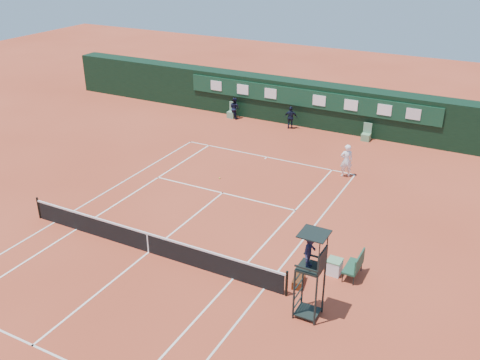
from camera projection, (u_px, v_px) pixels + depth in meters
name	position (u px, v px, depth m)	size (l,w,h in m)	color
ground	(149.00, 252.00, 22.89)	(90.00, 90.00, 0.00)	#B5452A
court_lines	(149.00, 252.00, 22.89)	(11.05, 23.85, 0.01)	silver
tennis_net	(148.00, 242.00, 22.67)	(12.90, 0.10, 1.10)	black
back_wall	(309.00, 104.00, 37.23)	(40.00, 1.65, 3.00)	black
linesman_chair_left	(232.00, 113.00, 39.06)	(0.55, 0.50, 1.15)	#5C8D6B
linesman_chair_right	(366.00, 136.00, 34.83)	(0.55, 0.50, 1.15)	#5E9063
umpire_chair	(311.00, 257.00, 18.13)	(0.96, 0.95, 3.42)	black
player_bench	(356.00, 264.00, 21.00)	(0.55, 1.20, 1.10)	#1B452F
tennis_bag	(299.00, 280.00, 20.78)	(0.39, 0.89, 0.33)	black
cooler	(334.00, 267.00, 21.35)	(0.57, 0.57, 0.65)	white
tennis_ball	(220.00, 178.00, 29.59)	(0.08, 0.08, 0.08)	#C2DE33
player	(346.00, 161.00, 29.51)	(0.69, 0.45, 1.89)	white
ball_kid_left	(235.00, 108.00, 38.69)	(0.76, 0.59, 1.56)	black
ball_kid_right	(291.00, 118.00, 36.72)	(0.92, 0.38, 1.57)	black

